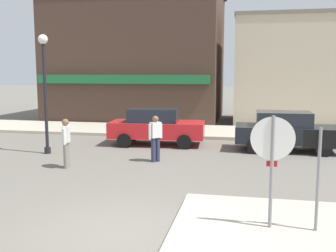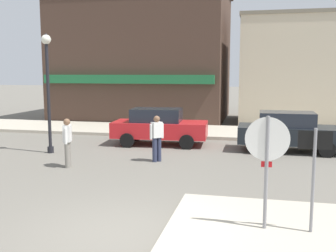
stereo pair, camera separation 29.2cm
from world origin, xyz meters
name	(u,v)px [view 1 (the left image)]	position (x,y,z in m)	size (l,w,h in m)	color
ground_plane	(124,234)	(0.00, 0.00, 0.00)	(160.00, 160.00, 0.00)	#6B665B
kerb_far	(201,131)	(0.00, 13.02, 0.07)	(80.00, 4.00, 0.15)	#B7AD99
stop_sign	(272,157)	(2.74, 0.54, 1.52)	(0.82, 0.07, 2.30)	gray
one_way_sign	(319,169)	(3.58, 0.54, 1.33)	(0.60, 0.06, 2.10)	gray
lamp_post	(44,76)	(-5.21, 6.72, 2.96)	(0.36, 0.36, 4.54)	black
parked_car_nearest	(156,126)	(-1.52, 9.33, 0.81)	(4.10, 2.08, 1.56)	red
parked_car_second	(286,131)	(3.81, 9.02, 0.81)	(4.00, 1.88, 1.56)	black
pedestrian_crossing_near	(155,137)	(-0.82, 6.17, 0.87)	(0.44, 0.46, 1.61)	#2D334C
pedestrian_crossing_far	(66,142)	(-3.46, 4.73, 0.87)	(0.30, 0.56, 1.61)	gray
building_corner_shop	(139,55)	(-4.88, 18.93, 4.23)	(11.10, 8.31, 8.46)	#473328
building_storefront_left_near	(290,70)	(4.79, 18.23, 3.22)	(6.65, 5.20, 6.44)	beige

